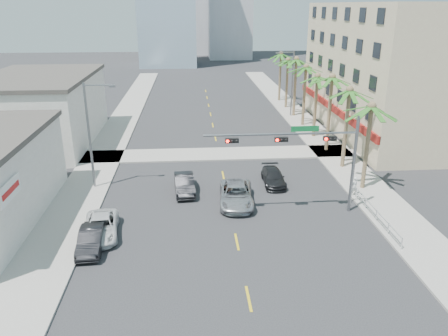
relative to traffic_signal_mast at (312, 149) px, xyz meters
name	(u,v)px	position (x,y,z in m)	size (l,w,h in m)	color
ground	(244,277)	(-5.78, -7.95, -5.06)	(260.00, 260.00, 0.00)	#262628
sidewalk_right	(337,157)	(6.22, 12.05, -4.99)	(4.00, 120.00, 0.15)	gray
sidewalk_left	(99,164)	(-17.78, 12.05, -4.99)	(4.00, 120.00, 0.15)	gray
sidewalk_cross	(219,154)	(-5.78, 14.05, -4.99)	(80.00, 4.00, 0.15)	gray
building_right	(397,69)	(16.21, 22.05, 2.43)	(15.25, 28.00, 15.00)	#CDB390
building_left_far	(41,111)	(-25.28, 20.05, -1.46)	(11.00, 18.00, 7.20)	beige
traffic_signal_mast	(312,149)	(0.00, 0.00, 0.00)	(11.12, 0.54, 7.20)	slate
palm_tree_0	(372,107)	(5.82, 4.05, 2.02)	(4.80, 4.80, 7.80)	brown
palm_tree_1	(350,91)	(5.82, 9.25, 2.37)	(4.80, 4.80, 8.16)	brown
palm_tree_2	(332,78)	(5.82, 14.45, 2.72)	(4.80, 4.80, 8.52)	brown
palm_tree_3	(317,77)	(5.82, 19.65, 2.02)	(4.80, 4.80, 7.80)	brown
palm_tree_4	(306,68)	(5.82, 24.85, 2.37)	(4.80, 4.80, 8.16)	brown
palm_tree_5	(296,60)	(5.82, 30.05, 2.72)	(4.80, 4.80, 8.52)	brown
palm_tree_6	(288,60)	(5.82, 35.25, 2.02)	(4.80, 4.80, 7.80)	brown
palm_tree_7	(281,54)	(5.82, 40.45, 2.37)	(4.80, 4.80, 8.16)	brown
streetlight_left	(91,131)	(-16.78, 6.05, 0.00)	(2.55, 0.25, 9.00)	slate
streetlight_right	(291,80)	(5.21, 30.05, 0.00)	(2.55, 0.25, 9.00)	slate
guardrail	(376,214)	(4.52, -1.95, -4.39)	(0.08, 8.08, 1.00)	silver
car_parked_mid	(91,240)	(-15.18, -4.11, -4.38)	(1.44, 4.14, 1.36)	black
car_parked_far	(101,227)	(-14.89, -2.41, -4.39)	(2.22, 4.81, 1.34)	silver
car_lane_left	(184,184)	(-9.30, 4.55, -4.32)	(1.57, 4.49, 1.48)	black
car_lane_center	(236,195)	(-5.23, 1.96, -4.29)	(2.56, 5.56, 1.55)	#B6B6BB
car_lane_right	(273,177)	(-1.57, 5.71, -4.43)	(1.78, 4.39, 1.27)	black
pedestrian	(354,186)	(4.52, 2.60, -4.13)	(0.57, 0.37, 1.56)	silver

